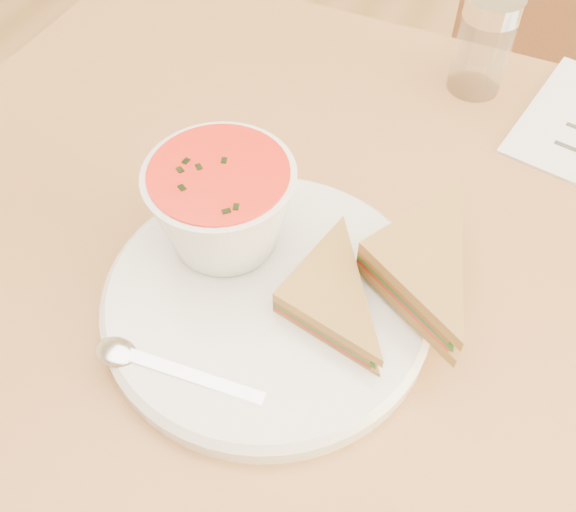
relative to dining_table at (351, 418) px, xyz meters
The scene contains 9 objects.
floor 0.38m from the dining_table, ahead, with size 5.00×6.00×0.01m, color olive.
dining_table is the anchor object (origin of this frame).
chair_far 0.58m from the dining_table, 78.40° to the left, with size 0.44×0.44×0.99m, color brown, non-canonical shape.
plate 0.40m from the dining_table, 123.65° to the right, with size 0.28×0.28×0.02m, color white, non-canonical shape.
soup_bowl 0.46m from the dining_table, 152.17° to the right, with size 0.12×0.12×0.09m, color white, non-canonical shape.
sandwich_half_a 0.43m from the dining_table, 114.72° to the right, with size 0.10×0.10×0.03m, color #B08E3E, non-canonical shape.
sandwich_half_b 0.43m from the dining_table, 97.81° to the right, with size 0.11×0.11×0.04m, color #B08E3E, non-canonical shape.
spoon 0.45m from the dining_table, 116.15° to the right, with size 0.18×0.04×0.01m, color silver, non-canonical shape.
condiment_shaker 0.51m from the dining_table, 86.76° to the left, with size 0.06×0.06×0.11m, color silver, non-canonical shape.
Camera 1 is at (0.07, -0.37, 1.20)m, focal length 40.00 mm.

